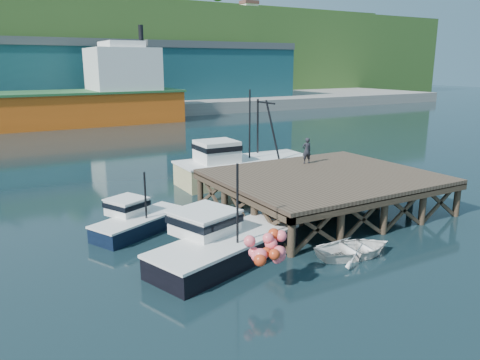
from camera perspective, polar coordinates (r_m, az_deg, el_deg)
ground at (r=25.00m, az=0.23°, el=-5.50°), size 300.00×300.00×0.00m
wharf at (r=27.38m, az=10.43°, el=0.24°), size 12.00×10.00×2.62m
far_quay at (r=91.44m, az=-22.67°, el=8.34°), size 160.00×40.00×2.00m
warehouse_mid at (r=86.21m, az=-22.55°, el=11.75°), size 28.00×16.00×9.00m
warehouse_right at (r=95.09m, az=-3.94°, el=12.87°), size 30.00×16.00×9.00m
hillside at (r=120.98m, az=-25.13°, el=14.00°), size 220.00×50.00×22.00m
boat_navy at (r=24.49m, az=-12.52°, el=-4.67°), size 5.43×3.90×3.21m
boat_black at (r=20.50m, az=-2.43°, el=-7.57°), size 7.66×6.35×4.45m
trawler at (r=33.70m, az=0.20°, el=2.04°), size 9.92×3.74×6.59m
dinghy at (r=21.59m, az=13.80°, el=-8.10°), size 3.96×3.10×0.75m
dockworker at (r=30.17m, az=8.13°, el=3.57°), size 0.68×0.52×1.66m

